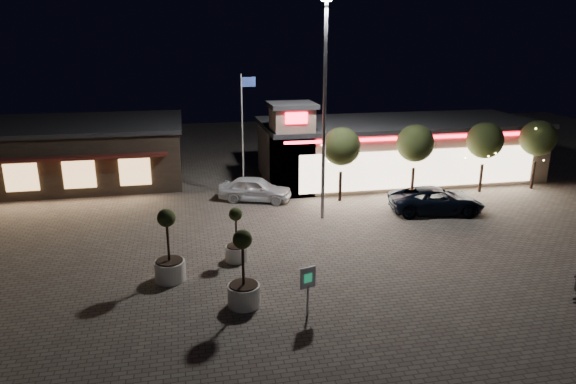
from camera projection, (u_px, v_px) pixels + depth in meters
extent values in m
plane|color=#6A6156|center=(326.00, 281.00, 22.20)|extent=(90.00, 90.00, 0.00)
cube|color=gray|center=(397.00, 151.00, 38.57)|extent=(20.00, 8.00, 4.00)
cube|color=#262628|center=(399.00, 122.00, 37.95)|extent=(20.40, 8.40, 0.30)
cube|color=#FFE4BF|center=(421.00, 169.00, 34.88)|extent=(17.00, 0.12, 2.60)
cube|color=#FF142B|center=(423.00, 137.00, 34.24)|extent=(19.00, 0.10, 0.18)
cube|color=gray|center=(292.00, 151.00, 34.10)|extent=(2.60, 2.60, 5.80)
cube|color=#262628|center=(292.00, 105.00, 33.22)|extent=(3.00, 3.00, 0.30)
cube|color=#FF142B|center=(296.00, 118.00, 32.14)|extent=(1.40, 0.10, 0.70)
cube|color=#382D23|center=(70.00, 153.00, 37.68)|extent=(16.00, 10.00, 4.00)
cube|color=#262628|center=(66.00, 124.00, 37.07)|extent=(16.40, 10.40, 0.30)
cube|color=#591E19|center=(51.00, 159.00, 32.39)|extent=(14.40, 0.80, 0.15)
cube|color=#F2B46D|center=(21.00, 177.00, 32.67)|extent=(2.00, 0.12, 1.80)
cube|color=#F2B46D|center=(79.00, 175.00, 33.35)|extent=(2.00, 0.12, 1.80)
cube|color=#F2B46D|center=(135.00, 172.00, 34.03)|extent=(2.00, 0.12, 1.80)
cylinder|color=gray|center=(324.00, 116.00, 28.37)|extent=(0.20, 0.20, 12.00)
cube|color=white|center=(327.00, 0.00, 26.65)|extent=(0.45, 0.30, 0.08)
cylinder|color=white|center=(243.00, 138.00, 32.86)|extent=(0.10, 0.10, 8.00)
cube|color=navy|center=(248.00, 82.00, 31.94)|extent=(0.90, 0.04, 0.60)
cylinder|color=#332319|center=(340.00, 186.00, 33.02)|extent=(0.20, 0.20, 1.92)
sphere|color=#2D3819|center=(341.00, 146.00, 32.27)|extent=(2.42, 2.42, 2.42)
cylinder|color=#332319|center=(412.00, 182.00, 33.98)|extent=(0.20, 0.20, 1.92)
sphere|color=#2D3819|center=(415.00, 143.00, 33.23)|extent=(2.42, 2.42, 2.42)
cylinder|color=#332319|center=(481.00, 178.00, 34.95)|extent=(0.20, 0.20, 1.92)
sphere|color=#2D3819|center=(485.00, 140.00, 34.20)|extent=(2.42, 2.42, 2.42)
cylinder|color=#332319|center=(533.00, 175.00, 35.72)|extent=(0.20, 0.20, 1.92)
sphere|color=#2D3819|center=(538.00, 138.00, 34.97)|extent=(2.42, 2.42, 2.42)
imported|color=black|center=(436.00, 200.00, 30.81)|extent=(5.91, 3.35, 1.56)
imported|color=white|center=(255.00, 189.00, 33.06)|extent=(5.04, 3.43, 1.59)
cylinder|color=silver|center=(170.00, 271.00, 22.22)|extent=(1.32, 1.32, 0.88)
cylinder|color=black|center=(169.00, 261.00, 22.09)|extent=(1.15, 1.15, 0.07)
cylinder|color=#332319|center=(168.00, 239.00, 21.79)|extent=(0.11, 0.11, 1.98)
sphere|color=#2D3819|center=(166.00, 218.00, 21.52)|extent=(0.77, 0.77, 0.77)
cylinder|color=silver|center=(244.00, 295.00, 20.11)|extent=(1.29, 1.29, 0.86)
cylinder|color=black|center=(244.00, 285.00, 19.99)|extent=(1.12, 1.12, 0.06)
cylinder|color=#332319|center=(243.00, 261.00, 19.70)|extent=(0.11, 0.11, 1.93)
sphere|color=#2D3819|center=(242.00, 239.00, 19.44)|extent=(0.75, 0.75, 0.75)
cylinder|color=silver|center=(237.00, 253.00, 24.22)|extent=(1.07, 1.07, 0.71)
cylinder|color=black|center=(237.00, 246.00, 24.11)|extent=(0.93, 0.93, 0.05)
cylinder|color=#332319|center=(236.00, 229.00, 23.88)|extent=(0.09, 0.09, 1.60)
sphere|color=#2D3819|center=(236.00, 214.00, 23.66)|extent=(0.62, 0.62, 0.62)
cylinder|color=gray|center=(308.00, 300.00, 19.38)|extent=(0.08, 0.08, 1.19)
cube|color=white|center=(308.00, 278.00, 19.11)|extent=(0.63, 0.25, 0.84)
cube|color=#1BA565|center=(308.00, 278.00, 19.08)|extent=(0.34, 0.12, 0.35)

